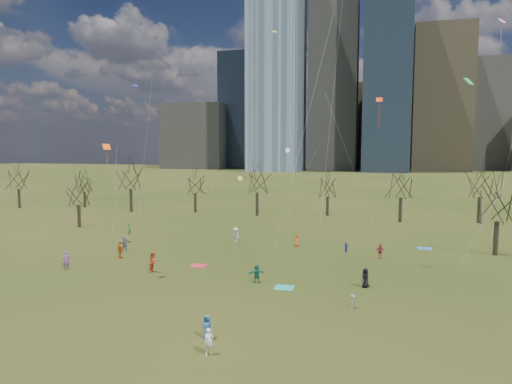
% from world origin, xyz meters
% --- Properties ---
extents(ground, '(500.00, 500.00, 0.00)m').
position_xyz_m(ground, '(0.00, 0.00, 0.00)').
color(ground, black).
rests_on(ground, ground).
extents(downtown_skyline, '(212.50, 78.00, 118.00)m').
position_xyz_m(downtown_skyline, '(-2.43, 210.64, 39.01)').
color(downtown_skyline, slate).
rests_on(downtown_skyline, ground).
extents(bare_tree_row, '(113.04, 29.80, 9.50)m').
position_xyz_m(bare_tree_row, '(-0.09, 37.22, 6.12)').
color(bare_tree_row, black).
rests_on(bare_tree_row, ground).
extents(blanket_teal, '(1.60, 1.50, 0.03)m').
position_xyz_m(blanket_teal, '(5.46, 0.44, 0.01)').
color(blanket_teal, teal).
rests_on(blanket_teal, ground).
extents(blanket_navy, '(1.60, 1.50, 0.03)m').
position_xyz_m(blanket_navy, '(18.74, 19.49, 0.01)').
color(blanket_navy, '#2463AC').
rests_on(blanket_navy, ground).
extents(blanket_crimson, '(1.60, 1.50, 0.03)m').
position_xyz_m(blanket_crimson, '(-4.34, 5.45, 0.01)').
color(blanket_crimson, '#B72431').
rests_on(blanket_crimson, ground).
extents(person_0, '(0.81, 0.59, 1.52)m').
position_xyz_m(person_0, '(2.75, -11.01, 0.76)').
color(person_0, '#255AA1').
rests_on(person_0, ground).
extents(person_1, '(0.69, 0.64, 1.58)m').
position_xyz_m(person_1, '(3.64, -13.09, 0.79)').
color(person_1, white).
rests_on(person_1, ground).
extents(person_2, '(0.78, 0.99, 1.97)m').
position_xyz_m(person_2, '(-7.60, 2.04, 0.99)').
color(person_2, '#C53E1C').
rests_on(person_2, ground).
extents(person_3, '(0.41, 0.70, 1.07)m').
position_xyz_m(person_3, '(11.35, -3.27, 0.53)').
color(person_3, slate).
rests_on(person_3, ground).
extents(person_4, '(1.16, 1.01, 1.87)m').
position_xyz_m(person_4, '(-13.67, 6.29, 0.93)').
color(person_4, orange).
rests_on(person_4, ground).
extents(person_5, '(1.58, 1.20, 1.66)m').
position_xyz_m(person_5, '(2.82, 1.26, 0.83)').
color(person_5, '#176B57').
rests_on(person_5, ground).
extents(person_6, '(0.93, 0.98, 1.68)m').
position_xyz_m(person_6, '(12.18, 2.26, 0.84)').
color(person_6, black).
rests_on(person_6, ground).
extents(person_7, '(0.71, 0.80, 1.85)m').
position_xyz_m(person_7, '(-16.45, 0.91, 0.93)').
color(person_7, '#9751A2').
rests_on(person_7, ground).
extents(person_8, '(0.71, 0.71, 1.16)m').
position_xyz_m(person_8, '(9.81, 15.00, 0.58)').
color(person_8, '#2535A3').
rests_on(person_8, ground).
extents(person_9, '(1.38, 1.26, 1.86)m').
position_xyz_m(person_9, '(-4.04, 17.40, 0.93)').
color(person_9, silver).
rests_on(person_9, ground).
extents(person_10, '(0.98, 0.63, 1.55)m').
position_xyz_m(person_10, '(13.53, 13.21, 0.77)').
color(person_10, '#A21733').
rests_on(person_10, ground).
extents(person_11, '(1.48, 1.61, 1.80)m').
position_xyz_m(person_11, '(-15.11, 9.63, 0.90)').
color(person_11, slate).
rests_on(person_11, ground).
extents(person_12, '(0.65, 0.83, 1.51)m').
position_xyz_m(person_12, '(3.82, 16.97, 0.75)').
color(person_12, '#F75C1B').
rests_on(person_12, ground).
extents(person_13, '(0.56, 0.68, 1.60)m').
position_xyz_m(person_13, '(-19.24, 17.89, 0.80)').
color(person_13, '#1B7937').
rests_on(person_13, ground).
extents(kites_airborne, '(50.60, 38.29, 36.56)m').
position_xyz_m(kites_airborne, '(9.27, 13.16, 13.45)').
color(kites_airborne, '#E55313').
rests_on(kites_airborne, ground).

